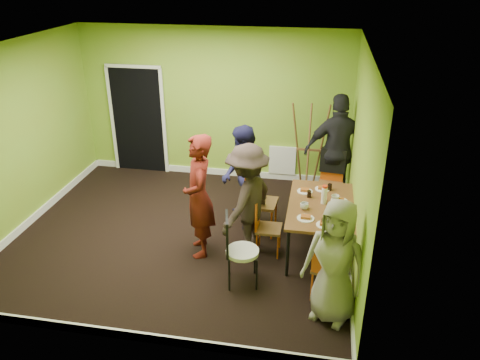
# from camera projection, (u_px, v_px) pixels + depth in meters

# --- Properties ---
(ground) EXTENTS (5.00, 5.00, 0.00)m
(ground) POSITION_uv_depth(u_px,v_px,m) (183.00, 234.00, 7.20)
(ground) COLOR black
(ground) RESTS_ON ground
(room_walls) EXTENTS (5.04, 4.54, 2.82)m
(room_walls) POSITION_uv_depth(u_px,v_px,m) (179.00, 174.00, 6.82)
(room_walls) COLOR olive
(room_walls) RESTS_ON ground
(dining_table) EXTENTS (0.90, 1.50, 0.75)m
(dining_table) POSITION_uv_depth(u_px,v_px,m) (321.00, 208.00, 6.51)
(dining_table) COLOR black
(dining_table) RESTS_ON ground
(chair_left_far) EXTENTS (0.47, 0.47, 1.07)m
(chair_left_far) POSITION_uv_depth(u_px,v_px,m) (256.00, 196.00, 7.04)
(chair_left_far) COLOR #D95814
(chair_left_far) RESTS_ON ground
(chair_left_near) EXTENTS (0.35, 0.35, 0.85)m
(chair_left_near) POSITION_uv_depth(u_px,v_px,m) (264.00, 223.00, 6.56)
(chair_left_near) COLOR #D95814
(chair_left_near) RESTS_ON ground
(chair_back_end) EXTENTS (0.46, 0.53, 1.01)m
(chair_back_end) POSITION_uv_depth(u_px,v_px,m) (332.00, 167.00, 7.73)
(chair_back_end) COLOR #D95814
(chair_back_end) RESTS_ON ground
(chair_front_end) EXTENTS (0.47, 0.47, 0.94)m
(chair_front_end) POSITION_uv_depth(u_px,v_px,m) (329.00, 265.00, 5.58)
(chair_front_end) COLOR #D95814
(chair_front_end) RESTS_ON ground
(chair_bentwood) EXTENTS (0.46, 0.45, 0.98)m
(chair_bentwood) POSITION_uv_depth(u_px,v_px,m) (237.00, 247.00, 5.91)
(chair_bentwood) COLOR black
(chair_bentwood) RESTS_ON ground
(easel) EXTENTS (0.66, 0.62, 1.65)m
(easel) POSITION_uv_depth(u_px,v_px,m) (309.00, 148.00, 8.23)
(easel) COLOR brown
(easel) RESTS_ON ground
(plate_near_left) EXTENTS (0.22, 0.22, 0.01)m
(plate_near_left) POSITION_uv_depth(u_px,v_px,m) (305.00, 191.00, 6.84)
(plate_near_left) COLOR white
(plate_near_left) RESTS_ON dining_table
(plate_near_right) EXTENTS (0.23, 0.23, 0.01)m
(plate_near_right) POSITION_uv_depth(u_px,v_px,m) (306.00, 218.00, 6.13)
(plate_near_right) COLOR white
(plate_near_right) RESTS_ON dining_table
(plate_far_back) EXTENTS (0.22, 0.22, 0.01)m
(plate_far_back) POSITION_uv_depth(u_px,v_px,m) (322.00, 189.00, 6.90)
(plate_far_back) COLOR white
(plate_far_back) RESTS_ON dining_table
(plate_far_front) EXTENTS (0.22, 0.22, 0.01)m
(plate_far_front) POSITION_uv_depth(u_px,v_px,m) (325.00, 225.00, 5.97)
(plate_far_front) COLOR white
(plate_far_front) RESTS_ON dining_table
(plate_wall_back) EXTENTS (0.24, 0.24, 0.01)m
(plate_wall_back) POSITION_uv_depth(u_px,v_px,m) (339.00, 201.00, 6.56)
(plate_wall_back) COLOR white
(plate_wall_back) RESTS_ON dining_table
(plate_wall_front) EXTENTS (0.23, 0.23, 0.01)m
(plate_wall_front) POSITION_uv_depth(u_px,v_px,m) (344.00, 214.00, 6.24)
(plate_wall_front) COLOR white
(plate_wall_front) RESTS_ON dining_table
(thermos) EXTENTS (0.08, 0.08, 0.24)m
(thermos) POSITION_uv_depth(u_px,v_px,m) (324.00, 195.00, 6.47)
(thermos) COLOR white
(thermos) RESTS_ON dining_table
(blue_bottle) EXTENTS (0.07, 0.07, 0.21)m
(blue_bottle) POSITION_uv_depth(u_px,v_px,m) (336.00, 211.00, 6.11)
(blue_bottle) COLOR #173EAF
(blue_bottle) RESTS_ON dining_table
(orange_bottle) EXTENTS (0.04, 0.04, 0.08)m
(orange_bottle) POSITION_uv_depth(u_px,v_px,m) (322.00, 197.00, 6.60)
(orange_bottle) COLOR #D95814
(orange_bottle) RESTS_ON dining_table
(glass_mid) EXTENTS (0.06, 0.06, 0.10)m
(glass_mid) POSITION_uv_depth(u_px,v_px,m) (309.00, 194.00, 6.66)
(glass_mid) COLOR black
(glass_mid) RESTS_ON dining_table
(glass_back) EXTENTS (0.06, 0.06, 0.10)m
(glass_back) POSITION_uv_depth(u_px,v_px,m) (330.00, 187.00, 6.87)
(glass_back) COLOR black
(glass_back) RESTS_ON dining_table
(glass_front) EXTENTS (0.06, 0.06, 0.09)m
(glass_front) POSITION_uv_depth(u_px,v_px,m) (324.00, 222.00, 5.97)
(glass_front) COLOR black
(glass_front) RESTS_ON dining_table
(cup_a) EXTENTS (0.12, 0.12, 0.09)m
(cup_a) POSITION_uv_depth(u_px,v_px,m) (304.00, 206.00, 6.35)
(cup_a) COLOR white
(cup_a) RESTS_ON dining_table
(cup_b) EXTENTS (0.11, 0.11, 0.10)m
(cup_b) POSITION_uv_depth(u_px,v_px,m) (335.00, 199.00, 6.53)
(cup_b) COLOR white
(cup_b) RESTS_ON dining_table
(person_standing) EXTENTS (0.61, 0.75, 1.78)m
(person_standing) POSITION_uv_depth(u_px,v_px,m) (199.00, 196.00, 6.40)
(person_standing) COLOR #59150F
(person_standing) RESTS_ON ground
(person_left_far) EXTENTS (0.88, 0.96, 1.61)m
(person_left_far) POSITION_uv_depth(u_px,v_px,m) (243.00, 177.00, 7.16)
(person_left_far) COLOR #171638
(person_left_far) RESTS_ON ground
(person_left_near) EXTENTS (0.96, 1.21, 1.64)m
(person_left_near) POSITION_uv_depth(u_px,v_px,m) (247.00, 200.00, 6.45)
(person_left_near) COLOR #2E231E
(person_left_near) RESTS_ON ground
(person_back_end) EXTENTS (1.19, 0.67, 1.91)m
(person_back_end) POSITION_uv_depth(u_px,v_px,m) (338.00, 150.00, 7.76)
(person_back_end) COLOR black
(person_back_end) RESTS_ON ground
(person_front_end) EXTENTS (0.88, 0.74, 1.53)m
(person_front_end) POSITION_uv_depth(u_px,v_px,m) (335.00, 262.00, 5.23)
(person_front_end) COLOR gray
(person_front_end) RESTS_ON ground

